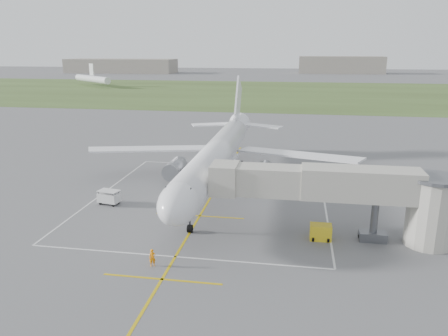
% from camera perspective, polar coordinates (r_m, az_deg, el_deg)
% --- Properties ---
extents(ground, '(700.00, 700.00, 0.00)m').
position_cam_1_polar(ground, '(58.27, -1.04, -2.68)').
color(ground, '#5A5A5C').
rests_on(ground, ground).
extents(grass_strip, '(700.00, 120.00, 0.02)m').
position_cam_1_polar(grass_strip, '(185.59, 6.44, 9.76)').
color(grass_strip, '#3A4E22').
rests_on(grass_strip, ground).
extents(apron_markings, '(28.20, 60.00, 0.01)m').
position_cam_1_polar(apron_markings, '(52.87, -2.20, -4.61)').
color(apron_markings, '#C2A30B').
rests_on(apron_markings, ground).
extents(airliner, '(38.93, 46.75, 13.52)m').
position_cam_1_polar(airliner, '(57.77, -0.93, 1.69)').
color(airliner, white).
rests_on(airliner, ground).
extents(jet_bridge, '(23.40, 5.00, 7.20)m').
position_cam_1_polar(jet_bridge, '(43.40, 16.35, -3.17)').
color(jet_bridge, '#B0AC9F').
rests_on(jet_bridge, ground).
extents(gpu_unit, '(2.08, 1.48, 1.55)m').
position_cam_1_polar(gpu_unit, '(44.01, 12.51, -8.19)').
color(gpu_unit, yellow).
rests_on(gpu_unit, ground).
extents(baggage_cart, '(2.71, 1.94, 1.72)m').
position_cam_1_polar(baggage_cart, '(54.04, -14.78, -3.70)').
color(baggage_cart, silver).
rests_on(baggage_cart, ground).
extents(ramp_worker_nose, '(0.66, 0.56, 1.55)m').
position_cam_1_polar(ramp_worker_nose, '(38.60, -9.34, -11.50)').
color(ramp_worker_nose, orange).
rests_on(ramp_worker_nose, ground).
extents(ramp_worker_wing, '(1.13, 1.18, 1.93)m').
position_cam_1_polar(ramp_worker_wing, '(59.05, -4.41, -1.50)').
color(ramp_worker_wing, red).
rests_on(ramp_worker_wing, ground).
extents(distant_hangars, '(345.00, 49.00, 12.00)m').
position_cam_1_polar(distant_hangars, '(320.96, 4.96, 13.10)').
color(distant_hangars, gray).
rests_on(distant_hangars, ground).
extents(distant_aircraft, '(206.33, 48.57, 8.85)m').
position_cam_1_polar(distant_aircraft, '(211.51, 8.23, 11.37)').
color(distant_aircraft, white).
rests_on(distant_aircraft, ground).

